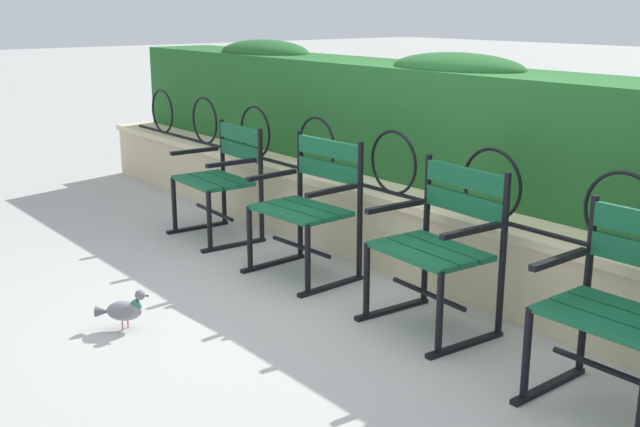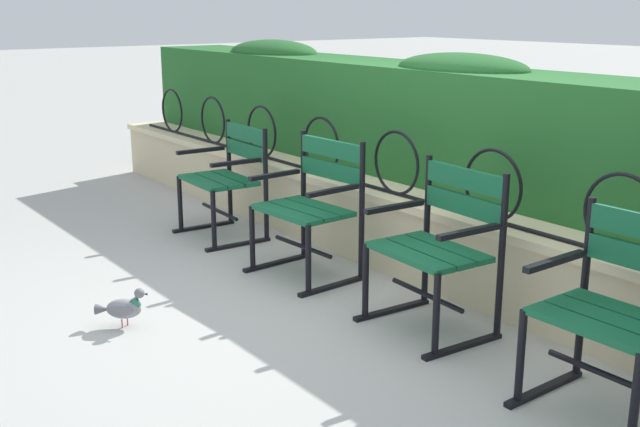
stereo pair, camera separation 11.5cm
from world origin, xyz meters
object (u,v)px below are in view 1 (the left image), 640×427
park_chair_rightmost (622,306)px  pigeon_near_chairs (123,310)px  park_chair_centre_left (310,203)px  park_chair_leftmost (222,177)px  park_chair_centre_right (441,243)px

park_chair_rightmost → pigeon_near_chairs: park_chair_rightmost is taller
park_chair_centre_left → park_chair_rightmost: (2.20, -0.02, -0.01)m
park_chair_leftmost → park_chair_centre_right: 2.19m
park_chair_centre_right → pigeon_near_chairs: (-1.01, -1.37, -0.36)m
park_chair_leftmost → park_chair_rightmost: bearing=-0.4°
park_chair_rightmost → pigeon_near_chairs: bearing=-147.8°
park_chair_centre_right → park_chair_rightmost: size_ratio=1.02×
park_chair_leftmost → park_chair_centre_right: size_ratio=0.95×
park_chair_centre_left → pigeon_near_chairs: park_chair_centre_left is taller
park_chair_rightmost → pigeon_near_chairs: size_ratio=3.49×
park_chair_centre_left → park_chair_centre_right: 1.11m
park_chair_centre_left → park_chair_rightmost: 2.20m
park_chair_centre_left → pigeon_near_chairs: 1.39m
park_chair_centre_right → park_chair_rightmost: park_chair_centre_right is taller
park_chair_centre_right → park_chair_rightmost: bearing=-2.7°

